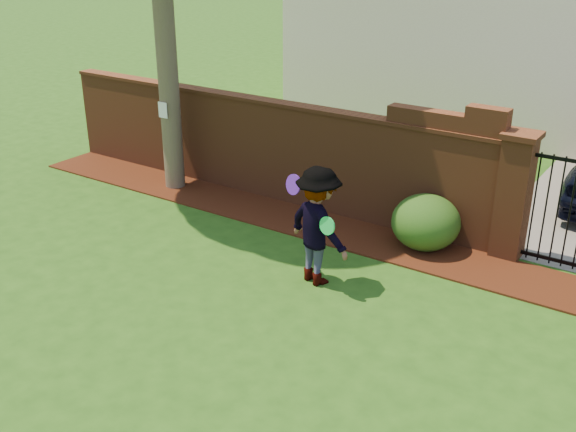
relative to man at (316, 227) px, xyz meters
The scene contains 9 objects.
ground 2.00m from the man, 105.34° to the right, with size 80.00×80.00×0.01m, color #234E13.
mulch_bed 2.28m from the man, 132.12° to the left, with size 11.10×1.08×0.03m, color #321409.
brick_wall 3.36m from the man, 137.97° to the left, with size 8.70×0.31×2.16m.
pillar_left 2.96m from the man, 49.48° to the left, with size 0.50×0.50×1.88m.
paper_notice 4.39m from the man, 160.37° to the left, with size 0.20×0.01×0.28m, color white.
shrub_left 2.02m from the man, 65.97° to the left, with size 1.02×1.02×0.84m, color #194715.
man is the anchor object (origin of this frame).
frisbee_purple 0.63m from the man, behind, with size 0.28×0.28×0.03m, color #541BAD.
frisbee_green 0.39m from the man, 34.97° to the right, with size 0.24×0.24×0.02m, color #1BCE50.
Camera 1 is at (4.74, -5.23, 4.49)m, focal length 42.30 mm.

